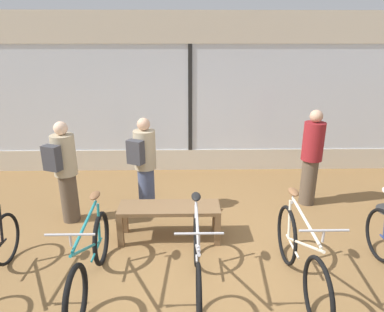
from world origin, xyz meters
TOP-DOWN VIEW (x-y plane):
  - ground_plane at (0.00, 0.00)m, footprint 24.00×24.00m
  - shop_back_wall at (0.00, 3.48)m, footprint 12.00×0.08m
  - bicycle_left at (-1.16, -0.25)m, footprint 0.46×1.72m
  - bicycle_center at (0.02, -0.27)m, footprint 0.46×1.66m
  - bicycle_right at (1.16, -0.28)m, footprint 0.46×1.79m
  - display_bench at (-0.33, 0.77)m, footprint 1.40×0.44m
  - customer_near_rack at (-0.74, 1.55)m, footprint 0.48×0.56m
  - customer_by_window at (1.98, 1.82)m, footprint 0.42×0.42m
  - customer_mid_floor at (-1.90, 1.30)m, footprint 0.45×0.55m

SIDE VIEW (x-z plane):
  - ground_plane at x=0.00m, z-range 0.00..0.00m
  - bicycle_left at x=-1.16m, z-range -0.14..0.88m
  - bicycle_center at x=0.02m, z-range -0.13..0.88m
  - bicycle_right at x=1.16m, z-range -0.12..0.93m
  - display_bench at x=-0.33m, z-range 0.16..0.66m
  - customer_near_rack at x=-0.74m, z-range 0.06..1.63m
  - customer_mid_floor at x=-1.90m, z-range 0.06..1.64m
  - customer_by_window at x=1.98m, z-range 0.04..1.67m
  - shop_back_wall at x=0.00m, z-range 0.04..3.24m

